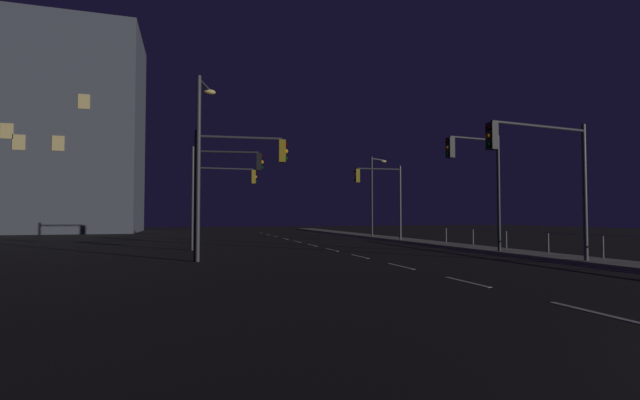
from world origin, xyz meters
The scene contains 14 objects.
ground_plane centered at (0.00, 17.50, 0.00)m, with size 112.00×112.00×0.00m, color black.
sidewalk_right centered at (7.78, 17.50, 0.07)m, with size 2.06×77.00×0.14m, color #9E937F.
lane_markings_center centered at (0.00, 21.00, 0.01)m, with size 0.14×50.00×0.01m.
lane_edge_line centered at (6.51, 22.50, 0.01)m, with size 0.14×53.00×0.01m.
traffic_light_near_right centered at (5.74, 16.13, 4.09)m, with size 3.21×0.53×5.68m.
traffic_light_far_left centered at (-5.60, 16.72, 3.79)m, with size 3.84×0.64×5.39m.
traffic_light_mid_left centered at (5.72, 27.09, 3.89)m, with size 3.55×0.55×5.35m.
traffic_light_overhead_east centered at (-5.19, 29.13, 3.81)m, with size 4.15×0.34×5.39m.
traffic_light_far_center centered at (5.07, 11.37, 3.92)m, with size 4.91×0.68×5.29m.
traffic_light_far_right centered at (-5.70, 22.69, 3.95)m, with size 3.85×0.77×5.62m.
street_lamp_far_end centered at (7.94, 33.20, 4.28)m, with size 1.83×1.00×6.83m.
street_lamp_across_street centered at (-7.06, 17.07, 4.55)m, with size 0.84×1.68×7.63m.
barrier_fence centered at (8.66, 10.67, 0.87)m, with size 0.09×25.43×0.98m.
building_distant centered at (-25.66, 52.78, 11.34)m, with size 25.45×11.44×22.68m.
Camera 1 is at (-7.52, -1.60, 1.87)m, focal length 24.47 mm.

